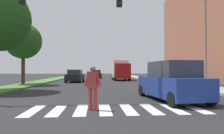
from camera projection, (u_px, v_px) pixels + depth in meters
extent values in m
plane|color=#262628|center=(101.00, 80.00, 29.87)|extent=(140.00, 140.00, 0.00)
cube|color=silver|center=(33.00, 111.00, 7.25)|extent=(0.45, 2.20, 0.01)
cube|color=silver|center=(57.00, 110.00, 7.32)|extent=(0.45, 2.20, 0.01)
cube|color=silver|center=(81.00, 110.00, 7.39)|extent=(0.45, 2.20, 0.01)
cube|color=silver|center=(105.00, 110.00, 7.46)|extent=(0.45, 2.20, 0.01)
cube|color=silver|center=(128.00, 109.00, 7.54)|extent=(0.45, 2.20, 0.01)
cube|color=silver|center=(151.00, 109.00, 7.61)|extent=(0.45, 2.20, 0.01)
cube|color=silver|center=(173.00, 108.00, 7.68)|extent=(0.45, 2.20, 0.01)
cube|color=silver|center=(195.00, 108.00, 7.75)|extent=(0.45, 2.20, 0.01)
cube|color=#477A38|center=(46.00, 81.00, 27.25)|extent=(2.58, 64.00, 0.15)
cylinder|color=#4C3823|center=(23.00, 68.00, 20.07)|extent=(0.36, 0.36, 3.34)
sphere|color=#23561E|center=(23.00, 41.00, 20.13)|extent=(3.74, 3.74, 3.74)
cube|color=#9E9991|center=(157.00, 80.00, 28.54)|extent=(3.00, 64.00, 0.15)
sphere|color=#0F3F19|center=(21.00, 0.00, 9.18)|extent=(0.16, 0.16, 0.16)
sphere|color=#0F3F19|center=(120.00, 3.00, 9.55)|extent=(0.16, 0.16, 0.16)
cylinder|color=slate|center=(206.00, 40.00, 15.06)|extent=(0.14, 0.14, 7.50)
cylinder|color=#B23333|center=(95.00, 99.00, 7.34)|extent=(0.21, 0.21, 0.85)
cylinder|color=#B23333|center=(90.00, 99.00, 7.42)|extent=(0.21, 0.21, 0.85)
cube|color=#B23333|center=(93.00, 80.00, 7.39)|extent=(0.44, 0.37, 0.62)
cylinder|color=#B23333|center=(98.00, 79.00, 7.32)|extent=(0.28, 0.19, 0.58)
cylinder|color=#B23333|center=(87.00, 79.00, 7.47)|extent=(0.28, 0.19, 0.58)
sphere|color=#8C664C|center=(93.00, 69.00, 7.40)|extent=(0.29, 0.29, 0.22)
cube|color=navy|center=(170.00, 86.00, 9.89)|extent=(2.38, 4.78, 0.96)
cube|color=#2D333D|center=(173.00, 69.00, 9.68)|extent=(1.93, 2.69, 0.79)
cylinder|color=black|center=(142.00, 91.00, 11.54)|extent=(0.29, 0.66, 0.64)
cylinder|color=black|center=(169.00, 90.00, 11.87)|extent=(0.29, 0.66, 0.64)
cylinder|color=black|center=(173.00, 100.00, 7.91)|extent=(0.29, 0.66, 0.64)
cylinder|color=black|center=(210.00, 98.00, 8.23)|extent=(0.29, 0.66, 0.64)
cube|color=black|center=(75.00, 77.00, 25.63)|extent=(2.17, 4.67, 0.78)
cube|color=#2D333D|center=(75.00, 72.00, 25.41)|extent=(1.77, 2.16, 0.64)
cylinder|color=black|center=(72.00, 79.00, 27.44)|extent=(0.27, 0.65, 0.64)
cylinder|color=black|center=(84.00, 79.00, 27.45)|extent=(0.27, 0.65, 0.64)
cylinder|color=black|center=(66.00, 80.00, 23.79)|extent=(0.27, 0.65, 0.64)
cylinder|color=black|center=(79.00, 80.00, 23.80)|extent=(0.27, 0.65, 0.64)
cube|color=black|center=(96.00, 75.00, 38.75)|extent=(2.08, 4.15, 0.79)
cube|color=#2D333D|center=(96.00, 72.00, 38.56)|extent=(1.71, 1.92, 0.65)
cylinder|color=black|center=(92.00, 76.00, 40.17)|extent=(0.26, 0.65, 0.64)
cylinder|color=black|center=(100.00, 76.00, 40.41)|extent=(0.26, 0.65, 0.64)
cylinder|color=black|center=(92.00, 77.00, 37.07)|extent=(0.26, 0.65, 0.64)
cylinder|color=black|center=(101.00, 77.00, 37.31)|extent=(0.26, 0.65, 0.64)
cube|color=maroon|center=(122.00, 71.00, 28.58)|extent=(2.30, 2.00, 2.20)
cube|color=beige|center=(120.00, 69.00, 31.67)|extent=(2.30, 4.20, 2.70)
cylinder|color=black|center=(129.00, 78.00, 28.64)|extent=(0.30, 0.90, 0.90)
cylinder|color=black|center=(115.00, 78.00, 28.47)|extent=(0.30, 0.90, 0.90)
cylinder|color=black|center=(125.00, 77.00, 32.78)|extent=(0.30, 0.90, 0.90)
cylinder|color=black|center=(113.00, 77.00, 32.61)|extent=(0.30, 0.90, 0.90)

